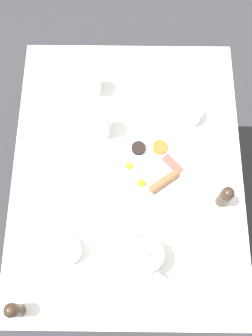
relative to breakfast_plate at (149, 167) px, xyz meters
name	(u,v)px	position (x,y,z in m)	size (l,w,h in m)	color
ground_plane	(126,218)	(-0.08, -0.01, -0.77)	(8.00, 8.00, 0.00)	#333338
table	(126,177)	(-0.08, -0.01, -0.09)	(0.82, 1.07, 0.76)	white
breakfast_plate	(149,167)	(0.00, 0.00, 0.00)	(0.30, 0.30, 0.04)	white
teapot_near	(144,256)	(-0.02, -0.32, 0.05)	(0.13, 0.17, 0.14)	white
teacup_with_saucer_left	(188,114)	(0.15, 0.20, 0.02)	(0.14, 0.14, 0.06)	white
teacup_with_saucer_right	(67,251)	(-0.27, -0.30, 0.02)	(0.14, 0.14, 0.06)	white
water_glass_tall	(100,122)	(-0.18, 0.14, 0.06)	(0.07, 0.07, 0.14)	white
water_glass_short	(91,80)	(-0.22, 0.32, 0.05)	(0.07, 0.07, 0.13)	white
pepper_grinder	(224,196)	(0.24, -0.12, 0.05)	(0.04, 0.04, 0.12)	#38281E
salt_grinder	(13,310)	(-0.42, -0.48, 0.05)	(0.04, 0.04, 0.12)	#38281E
napkin_folded	(80,199)	(-0.24, -0.12, -0.01)	(0.17, 0.17, 0.01)	white
fork_by_plate	(192,78)	(0.17, 0.37, -0.01)	(0.06, 0.16, 0.00)	silver
knife_by_plate	(53,141)	(-0.35, 0.10, -0.01)	(0.19, 0.14, 0.00)	silver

